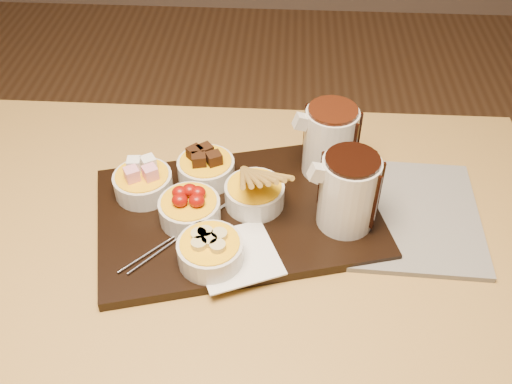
# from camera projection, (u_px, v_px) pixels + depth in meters

# --- Properties ---
(dining_table) EXTENTS (1.20, 0.80, 0.75)m
(dining_table) POSITION_uv_depth(u_px,v_px,m) (198.00, 288.00, 0.98)
(dining_table) COLOR #B08841
(dining_table) RESTS_ON ground
(serving_board) EXTENTS (0.52, 0.41, 0.02)m
(serving_board) POSITION_uv_depth(u_px,v_px,m) (238.00, 214.00, 0.96)
(serving_board) COLOR black
(serving_board) RESTS_ON dining_table
(napkin) EXTENTS (0.16, 0.16, 0.00)m
(napkin) POSITION_uv_depth(u_px,v_px,m) (237.00, 256.00, 0.87)
(napkin) COLOR white
(napkin) RESTS_ON serving_board
(bowl_marshmallows) EXTENTS (0.10, 0.10, 0.04)m
(bowl_marshmallows) POSITION_uv_depth(u_px,v_px,m) (143.00, 184.00, 0.97)
(bowl_marshmallows) COLOR beige
(bowl_marshmallows) RESTS_ON serving_board
(bowl_cake) EXTENTS (0.10, 0.10, 0.04)m
(bowl_cake) POSITION_uv_depth(u_px,v_px,m) (206.00, 170.00, 1.00)
(bowl_cake) COLOR beige
(bowl_cake) RESTS_ON serving_board
(bowl_strawberries) EXTENTS (0.10, 0.10, 0.04)m
(bowl_strawberries) POSITION_uv_depth(u_px,v_px,m) (190.00, 210.00, 0.92)
(bowl_strawberries) COLOR beige
(bowl_strawberries) RESTS_ON serving_board
(bowl_biscotti) EXTENTS (0.10, 0.10, 0.04)m
(bowl_biscotti) POSITION_uv_depth(u_px,v_px,m) (254.00, 195.00, 0.95)
(bowl_biscotti) COLOR beige
(bowl_biscotti) RESTS_ON serving_board
(bowl_bananas) EXTENTS (0.10, 0.10, 0.04)m
(bowl_bananas) POSITION_uv_depth(u_px,v_px,m) (210.00, 252.00, 0.86)
(bowl_bananas) COLOR beige
(bowl_bananas) RESTS_ON serving_board
(pitcher_dark_chocolate) EXTENTS (0.11, 0.11, 0.13)m
(pitcher_dark_chocolate) POSITION_uv_depth(u_px,v_px,m) (348.00, 193.00, 0.89)
(pitcher_dark_chocolate) COLOR silver
(pitcher_dark_chocolate) RESTS_ON serving_board
(pitcher_milk_chocolate) EXTENTS (0.11, 0.11, 0.13)m
(pitcher_milk_chocolate) POSITION_uv_depth(u_px,v_px,m) (330.00, 142.00, 0.98)
(pitcher_milk_chocolate) COLOR silver
(pitcher_milk_chocolate) RESTS_ON serving_board
(fondue_skewers) EXTENTS (0.21, 0.20, 0.01)m
(fondue_skewers) POSITION_uv_depth(u_px,v_px,m) (186.00, 229.00, 0.91)
(fondue_skewers) COLOR silver
(fondue_skewers) RESTS_ON serving_board
(newspaper) EXTENTS (0.34, 0.28, 0.01)m
(newspaper) POSITION_uv_depth(u_px,v_px,m) (379.00, 212.00, 0.96)
(newspaper) COLOR beige
(newspaper) RESTS_ON dining_table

